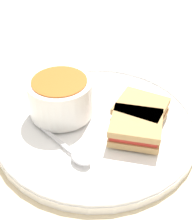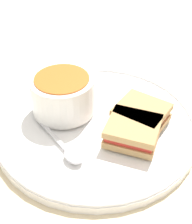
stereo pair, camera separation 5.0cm
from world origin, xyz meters
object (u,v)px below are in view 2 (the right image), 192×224
at_px(sandwich_half_near, 133,131).
at_px(spoon, 70,152).
at_px(soup_bowl, 63,94).
at_px(sandwich_half_far, 141,115).

bearing_deg(sandwich_half_near, spoon, 165.51).
bearing_deg(soup_bowl, spoon, -114.82).
height_order(spoon, sandwich_half_far, sandwich_half_far).
bearing_deg(soup_bowl, sandwich_half_near, -67.11).
bearing_deg(spoon, soup_bowl, 152.61).
bearing_deg(spoon, sandwich_half_near, 72.95).
bearing_deg(soup_bowl, sandwich_half_far, -48.71).
bearing_deg(sandwich_half_far, soup_bowl, 131.29).
bearing_deg(sandwich_half_far, spoon, 179.00).
xyz_separation_m(soup_bowl, spoon, (-0.04, -0.10, -0.03)).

